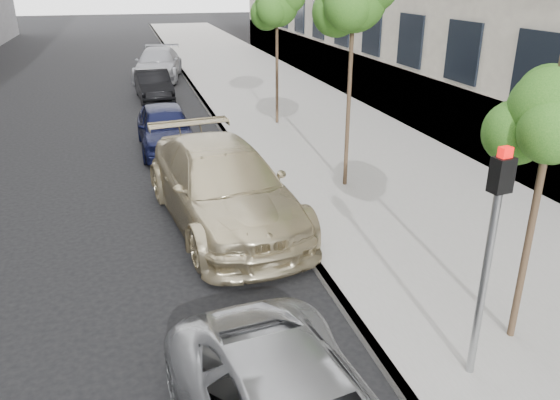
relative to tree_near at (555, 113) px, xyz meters
name	(u,v)px	position (x,y,z in m)	size (l,w,h in m)	color
sidewalk	(249,78)	(1.07, 22.50, -3.38)	(6.40, 72.00, 0.14)	gray
curb	(189,81)	(-2.05, 22.50, -3.38)	(0.15, 72.00, 0.14)	#9E9B93
tree_near	(555,113)	(0.00, 0.00, 0.00)	(1.52, 1.32, 4.06)	#38281C
tree_far	(278,5)	(0.00, 13.00, 0.68)	(1.77, 1.57, 4.87)	#38281C
signal_pole	(491,240)	(-1.06, -0.54, -1.36)	(0.26, 0.21, 3.11)	#939699
suv	(223,186)	(-3.33, 5.31, -2.59)	(2.40, 5.91, 1.71)	tan
sedan_blue	(166,128)	(-4.08, 11.18, -2.75)	(1.64, 4.09, 1.39)	black
sedan_black	(153,85)	(-3.99, 18.80, -2.81)	(1.34, 3.85, 1.27)	black
sedan_rear	(158,64)	(-3.42, 23.99, -2.67)	(2.17, 5.34, 1.55)	gray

